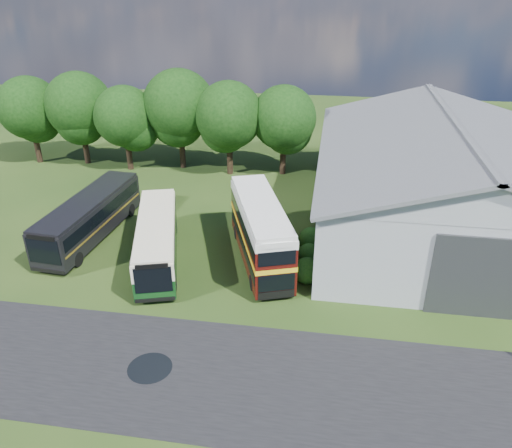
% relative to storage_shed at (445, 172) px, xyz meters
% --- Properties ---
extents(ground, '(120.00, 120.00, 0.00)m').
position_rel_storage_shed_xyz_m(ground, '(-15.00, -15.98, -4.17)').
color(ground, '#1B3410').
rests_on(ground, ground).
extents(asphalt_road, '(60.00, 8.00, 0.02)m').
position_rel_storage_shed_xyz_m(asphalt_road, '(-12.00, -18.98, -4.17)').
color(asphalt_road, black).
rests_on(asphalt_road, ground).
extents(puddle, '(2.20, 2.20, 0.01)m').
position_rel_storage_shed_xyz_m(puddle, '(-16.50, -18.98, -4.17)').
color(puddle, black).
rests_on(puddle, ground).
extents(storage_shed, '(18.80, 24.80, 8.15)m').
position_rel_storage_shed_xyz_m(storage_shed, '(0.00, 0.00, 0.00)').
color(storage_shed, gray).
rests_on(storage_shed, ground).
extents(tree_far_left, '(6.12, 6.12, 8.64)m').
position_rel_storage_shed_xyz_m(tree_far_left, '(-38.00, 8.02, 1.40)').
color(tree_far_left, black).
rests_on(tree_far_left, ground).
extents(tree_left_a, '(6.46, 6.46, 9.12)m').
position_rel_storage_shed_xyz_m(tree_left_a, '(-33.00, 8.52, 1.71)').
color(tree_left_a, black).
rests_on(tree_left_a, ground).
extents(tree_left_b, '(5.78, 5.78, 8.16)m').
position_rel_storage_shed_xyz_m(tree_left_b, '(-28.00, 7.52, 1.09)').
color(tree_left_b, black).
rests_on(tree_left_b, ground).
extents(tree_mid, '(6.80, 6.80, 9.60)m').
position_rel_storage_shed_xyz_m(tree_mid, '(-23.00, 8.82, 2.02)').
color(tree_mid, black).
rests_on(tree_mid, ground).
extents(tree_right_a, '(6.26, 6.26, 8.83)m').
position_rel_storage_shed_xyz_m(tree_right_a, '(-18.00, 7.82, 1.52)').
color(tree_right_a, black).
rests_on(tree_right_a, ground).
extents(tree_right_b, '(5.98, 5.98, 8.45)m').
position_rel_storage_shed_xyz_m(tree_right_b, '(-13.00, 8.62, 1.27)').
color(tree_right_b, black).
rests_on(tree_right_b, ground).
extents(shrub_front, '(1.70, 1.70, 1.70)m').
position_rel_storage_shed_xyz_m(shrub_front, '(-9.40, -9.98, -4.17)').
color(shrub_front, '#194714').
rests_on(shrub_front, ground).
extents(shrub_mid, '(1.60, 1.60, 1.60)m').
position_rel_storage_shed_xyz_m(shrub_mid, '(-9.40, -7.98, -4.17)').
color(shrub_mid, '#194714').
rests_on(shrub_mid, ground).
extents(shrub_back, '(1.80, 1.80, 1.80)m').
position_rel_storage_shed_xyz_m(shrub_back, '(-9.40, -5.98, -4.17)').
color(shrub_back, '#194714').
rests_on(shrub_back, ground).
extents(bus_green_single, '(5.48, 10.93, 2.94)m').
position_rel_storage_shed_xyz_m(bus_green_single, '(-19.48, -8.91, -2.60)').
color(bus_green_single, black).
rests_on(bus_green_single, ground).
extents(bus_maroon_double, '(5.68, 10.20, 4.27)m').
position_rel_storage_shed_xyz_m(bus_maroon_double, '(-12.68, -7.91, -2.04)').
color(bus_maroon_double, black).
rests_on(bus_maroon_double, ground).
extents(bus_dark_single, '(3.36, 11.32, 3.08)m').
position_rel_storage_shed_xyz_m(bus_dark_single, '(-25.34, -6.53, -2.53)').
color(bus_dark_single, black).
rests_on(bus_dark_single, ground).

